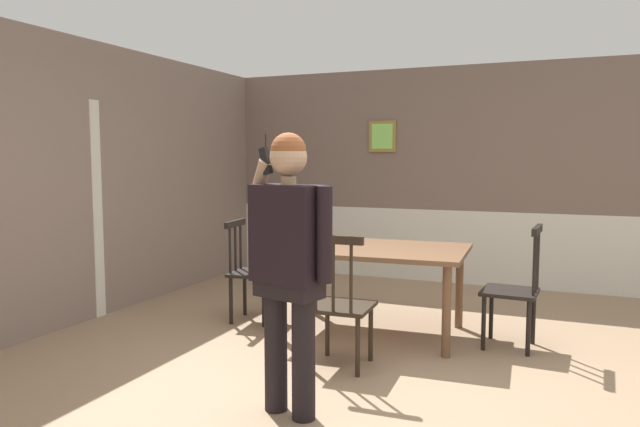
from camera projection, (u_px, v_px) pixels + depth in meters
ground_plane at (372, 381)px, 4.09m from camera, size 7.77×7.77×0.00m
room_back_partition at (460, 180)px, 7.22m from camera, size 6.08×0.17×2.66m
room_left_partition at (41, 183)px, 5.14m from camera, size 0.13×7.07×2.66m
dining_table at (372, 257)px, 5.16m from camera, size 1.67×1.14×0.77m
chair_near_window at (250, 272)px, 5.58m from camera, size 0.45×0.45×0.96m
chair_by_doorway at (340, 304)px, 4.32m from camera, size 0.46×0.46×1.01m
chair_at_table_head at (515, 289)px, 4.78m from camera, size 0.45×0.45×1.01m
person_figure at (290, 254)px, 3.47m from camera, size 0.58×0.34×1.70m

